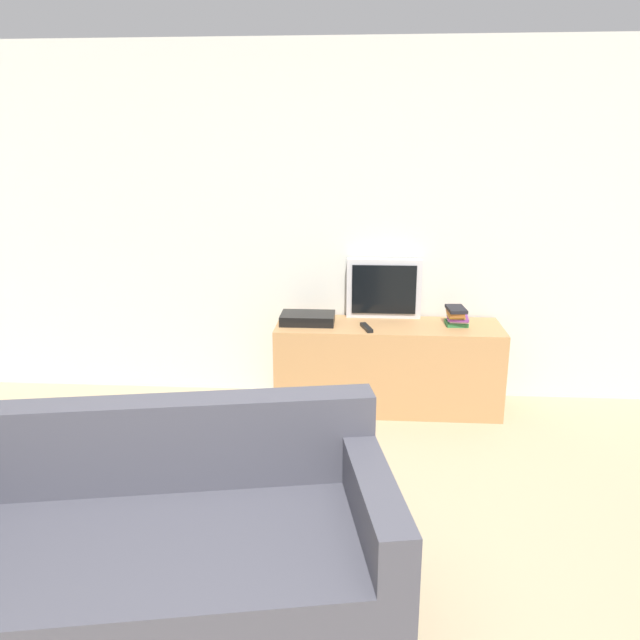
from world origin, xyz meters
TOP-DOWN VIEW (x-y plane):
  - wall_back at (0.00, 3.03)m, footprint 9.00×0.06m
  - tv_stand at (0.42, 2.73)m, footprint 1.61×0.50m
  - television at (0.39, 2.94)m, footprint 0.55×0.09m
  - couch at (-0.58, 0.40)m, footprint 2.02×1.22m
  - book_stack at (0.90, 2.75)m, footprint 0.16×0.23m
  - remote_on_stand at (0.26, 2.61)m, footprint 0.09×0.20m
  - set_top_box at (-0.16, 2.73)m, footprint 0.39×0.26m

SIDE VIEW (x-z plane):
  - couch at x=-0.58m, z-range -0.13..0.73m
  - tv_stand at x=0.42m, z-range 0.00..0.63m
  - remote_on_stand at x=0.26m, z-range 0.63..0.66m
  - set_top_box at x=-0.16m, z-range 0.63..0.70m
  - book_stack at x=0.90m, z-range 0.64..0.77m
  - television at x=0.39m, z-range 0.63..1.07m
  - wall_back at x=0.00m, z-range 0.00..2.60m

